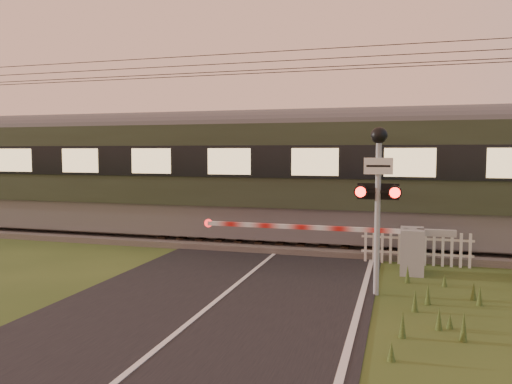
% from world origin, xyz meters
% --- Properties ---
extents(ground, '(160.00, 160.00, 0.00)m').
position_xyz_m(ground, '(0.00, 0.00, 0.00)').
color(ground, '#294018').
rests_on(ground, ground).
extents(road, '(6.00, 140.00, 0.03)m').
position_xyz_m(road, '(0.02, -0.23, 0.01)').
color(road, black).
rests_on(road, ground).
extents(track_bed, '(140.00, 3.40, 0.39)m').
position_xyz_m(track_bed, '(0.00, 6.50, 0.07)').
color(track_bed, '#47423D').
rests_on(track_bed, ground).
extents(overhead_wires, '(120.00, 0.62, 0.62)m').
position_xyz_m(overhead_wires, '(0.00, 6.50, 5.72)').
color(overhead_wires, black).
rests_on(overhead_wires, ground).
extents(boom_gate, '(6.43, 0.85, 1.13)m').
position_xyz_m(boom_gate, '(3.49, 3.64, 0.62)').
color(boom_gate, gray).
rests_on(boom_gate, ground).
extents(crossing_signal, '(0.88, 0.36, 3.47)m').
position_xyz_m(crossing_signal, '(3.02, 1.50, 2.38)').
color(crossing_signal, gray).
rests_on(crossing_signal, ground).
extents(picket_fence, '(2.83, 0.07, 0.89)m').
position_xyz_m(picket_fence, '(3.90, 4.60, 0.45)').
color(picket_fence, silver).
rests_on(picket_fence, ground).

